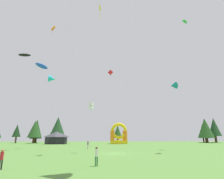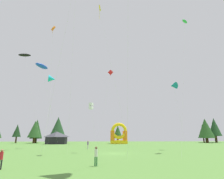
{
  "view_description": "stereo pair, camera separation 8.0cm",
  "coord_description": "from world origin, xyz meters",
  "views": [
    {
      "loc": [
        -1.7,
        -30.61,
        2.79
      ],
      "look_at": [
        0.0,
        11.91,
        13.61
      ],
      "focal_mm": 29.04,
      "sensor_mm": 36.0,
      "label": 1
    },
    {
      "loc": [
        -1.62,
        -30.61,
        2.79
      ],
      "look_at": [
        0.0,
        11.91,
        13.61
      ],
      "focal_mm": 29.04,
      "sensor_mm": 36.0,
      "label": 2
    }
  ],
  "objects": [
    {
      "name": "tree_row_2",
      "position": [
        -35.32,
        41.84,
        4.56
      ],
      "size": [
        3.04,
        3.04,
        6.96
      ],
      "color": "#4C331E",
      "rests_on": "ground_plane"
    },
    {
      "name": "tree_row_5",
      "position": [
        -20.69,
        45.06,
        6.14
      ],
      "size": [
        6.33,
        6.33,
        10.14
      ],
      "color": "#4C331E",
      "rests_on": "ground_plane"
    },
    {
      "name": "tree_row_6",
      "position": [
        3.42,
        42.19,
        4.2
      ],
      "size": [
        3.7,
        3.7,
        6.67
      ],
      "color": "#4C331E",
      "rests_on": "ground_plane"
    },
    {
      "name": "kite_green_parafoil",
      "position": [
        14.65,
        1.53,
        25.58
      ],
      "size": [
        7.25,
        8.45,
        26.2
      ],
      "color": "green",
      "rests_on": "ground_plane"
    },
    {
      "name": "tree_row_7",
      "position": [
        38.58,
        44.12,
        4.76
      ],
      "size": [
        2.91,
        2.91,
        7.26
      ],
      "color": "#4C331E",
      "rests_on": "ground_plane"
    },
    {
      "name": "kite_white_box",
      "position": [
        -4.14,
        1.47,
        7.89
      ],
      "size": [
        1.53,
        2.67,
        8.47
      ],
      "color": "white",
      "rests_on": "ground_plane"
    },
    {
      "name": "tree_row_4",
      "position": [
        -28.23,
        40.85,
        5.15
      ],
      "size": [
        4.96,
        4.96,
        8.34
      ],
      "color": "#4C331E",
      "rests_on": "ground_plane"
    },
    {
      "name": "kite_teal_delta",
      "position": [
        13.59,
        7.79,
        13.59
      ],
      "size": [
        3.35,
        2.56,
        14.4
      ],
      "color": "#0C7F7A",
      "rests_on": "ground_plane"
    },
    {
      "name": "ground_plane",
      "position": [
        0.0,
        0.0,
        0.0
      ],
      "size": [
        120.0,
        120.0,
        0.0
      ],
      "primitive_type": "plane",
      "color": "#548438"
    },
    {
      "name": "kite_cyan_delta",
      "position": [
        -14.92,
        12.75,
        16.41
      ],
      "size": [
        2.86,
        8.03,
        17.36
      ],
      "color": "#19B7CC",
      "rests_on": "ground_plane"
    },
    {
      "name": "inflatable_yellow_castle",
      "position": [
        3.25,
        34.47,
        2.55
      ],
      "size": [
        5.77,
        4.72,
        7.08
      ],
      "color": "yellow",
      "rests_on": "ground_plane"
    },
    {
      "name": "person_near_camera",
      "position": [
        -2.44,
        -12.43,
        1.05
      ],
      "size": [
        0.37,
        0.37,
        1.76
      ],
      "rotation": [
        0.0,
        0.0,
        0.27
      ],
      "color": "#33723F",
      "rests_on": "ground_plane"
    },
    {
      "name": "person_midfield",
      "position": [
        -5.24,
        9.89,
        1.01
      ],
      "size": [
        0.41,
        0.41,
        1.71
      ],
      "rotation": [
        0.0,
        0.0,
        5.53
      ],
      "color": "silver",
      "rests_on": "ground_plane"
    },
    {
      "name": "person_left_edge",
      "position": [
        -10.44,
        -13.91,
        0.98
      ],
      "size": [
        0.39,
        0.39,
        1.65
      ],
      "rotation": [
        0.0,
        0.0,
        0.54
      ],
      "color": "black",
      "rests_on": "ground_plane"
    },
    {
      "name": "tree_row_8",
      "position": [
        38.64,
        41.9,
        5.62
      ],
      "size": [
        6.22,
        6.22,
        9.49
      ],
      "color": "#4C331E",
      "rests_on": "ground_plane"
    },
    {
      "name": "kite_blue_parafoil",
      "position": [
        -16.07,
        8.35,
        18.02
      ],
      "size": [
        5.29,
        6.99,
        18.68
      ],
      "color": "blue",
      "rests_on": "ground_plane"
    },
    {
      "name": "tree_row_9",
      "position": [
        43.89,
        44.41,
        6.19
      ],
      "size": [
        4.9,
        4.9,
        9.92
      ],
      "color": "#4C331E",
      "rests_on": "ground_plane"
    },
    {
      "name": "kite_orange_diamond",
      "position": [
        -14.43,
        8.41,
        27.58
      ],
      "size": [
        1.83,
        8.57,
        28.41
      ],
      "color": "orange",
      "rests_on": "ground_plane"
    },
    {
      "name": "kite_red_diamond",
      "position": [
        -0.11,
        21.88,
        21.43
      ],
      "size": [
        4.41,
        5.94,
        22.17
      ],
      "color": "red",
      "rests_on": "ground_plane"
    },
    {
      "name": "tree_row_3",
      "position": [
        -28.32,
        42.89,
        5.25
      ],
      "size": [
        4.56,
        4.56,
        8.94
      ],
      "color": "#4C331E",
      "rests_on": "ground_plane"
    },
    {
      "name": "festival_tent",
      "position": [
        -17.95,
        33.32,
        2.04
      ],
      "size": [
        6.48,
        3.82,
        4.08
      ],
      "color": "black",
      "rests_on": "ground_plane"
    },
    {
      "name": "kite_yellow_diamond",
      "position": [
        -2.93,
        -0.36,
        26.44
      ],
      "size": [
        6.31,
        6.63,
        27.26
      ],
      "color": "yellow",
      "rests_on": "ground_plane"
    },
    {
      "name": "kite_black_parafoil",
      "position": [
        -20.09,
        8.17,
        20.55
      ],
      "size": [
        6.64,
        2.51,
        21.06
      ],
      "color": "black",
      "rests_on": "ground_plane"
    }
  ]
}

